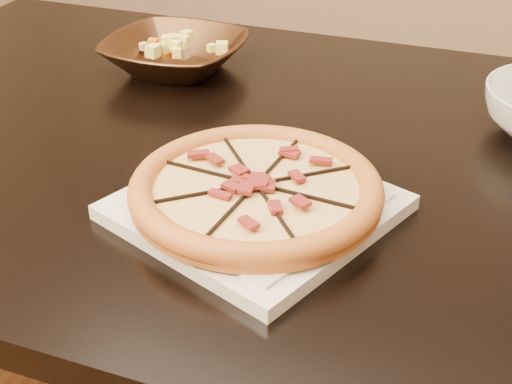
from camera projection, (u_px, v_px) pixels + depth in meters
dining_table at (244, 194)px, 1.07m from camera, size 1.54×1.07×0.75m
plate at (256, 206)px, 0.84m from camera, size 0.34×0.34×0.02m
pizza at (256, 189)px, 0.83m from camera, size 0.30×0.30×0.03m
bronze_bowl at (176, 54)px, 1.22m from camera, size 0.25×0.25×0.06m
mixed_dish at (173, 30)px, 1.20m from camera, size 0.10×0.12×0.03m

